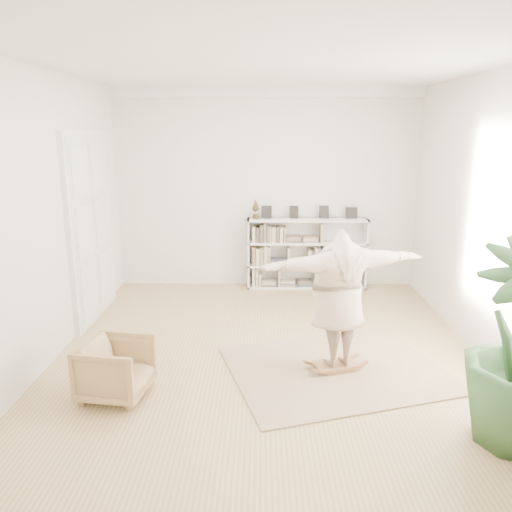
{
  "coord_description": "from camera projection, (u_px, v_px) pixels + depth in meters",
  "views": [
    {
      "loc": [
        -0.09,
        -6.17,
        2.84
      ],
      "look_at": [
        -0.17,
        0.4,
        1.2
      ],
      "focal_mm": 35.0,
      "sensor_mm": 36.0,
      "label": 1
    }
  ],
  "objects": [
    {
      "name": "rocker_board",
      "position": [
        336.0,
        365.0,
        6.1
      ],
      "size": [
        0.58,
        0.44,
        0.11
      ],
      "rotation": [
        0.0,
        0.0,
        0.3
      ],
      "color": "#95633B",
      "rests_on": "rug"
    },
    {
      "name": "doors",
      "position": [
        91.0,
        229.0,
        7.63
      ],
      "size": [
        0.09,
        1.78,
        2.92
      ],
      "color": "white",
      "rests_on": "floor"
    },
    {
      "name": "room_shell",
      "position": [
        267.0,
        92.0,
        8.68
      ],
      "size": [
        6.0,
        6.0,
        6.0
      ],
      "color": "silver",
      "rests_on": "floor"
    },
    {
      "name": "bookshelf",
      "position": [
        306.0,
        254.0,
        9.25
      ],
      "size": [
        2.2,
        0.35,
        1.64
      ],
      "color": "silver",
      "rests_on": "floor"
    },
    {
      "name": "armchair",
      "position": [
        116.0,
        369.0,
        5.45
      ],
      "size": [
        0.81,
        0.79,
        0.65
      ],
      "primitive_type": "imported",
      "rotation": [
        0.0,
        0.0,
        1.42
      ],
      "color": "tan",
      "rests_on": "floor"
    },
    {
      "name": "person",
      "position": [
        339.0,
        295.0,
        5.88
      ],
      "size": [
        2.13,
        1.13,
        1.67
      ],
      "primitive_type": "imported",
      "rotation": [
        0.0,
        0.0,
        3.44
      ],
      "color": "beige",
      "rests_on": "rocker_board"
    },
    {
      "name": "rug",
      "position": [
        335.0,
        369.0,
        6.11
      ],
      "size": [
        2.97,
        2.64,
        0.02
      ],
      "primitive_type": "cube",
      "rotation": [
        0.0,
        0.0,
        0.3
      ],
      "color": "tan",
      "rests_on": "floor"
    },
    {
      "name": "floor",
      "position": [
        268.0,
        350.0,
        6.67
      ],
      "size": [
        6.0,
        6.0,
        0.0
      ],
      "primitive_type": "plane",
      "color": "#967C4D",
      "rests_on": "ground"
    }
  ]
}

